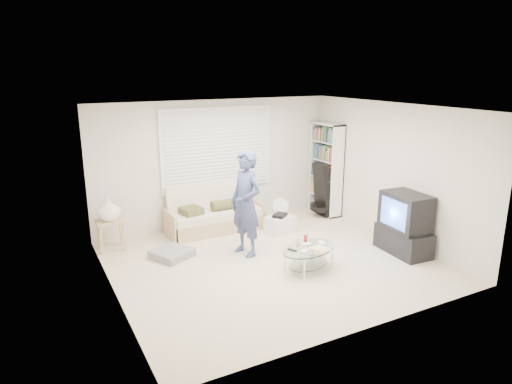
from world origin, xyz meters
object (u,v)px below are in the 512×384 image
coffee_table (309,252)px  tv_unit (405,224)px  bookshelf (326,169)px  futon_sofa (214,216)px

coffee_table → tv_unit: bearing=-5.3°
bookshelf → coffee_table: bearing=-130.6°
tv_unit → coffee_table: size_ratio=0.92×
futon_sofa → bookshelf: (2.57, -0.10, 0.69)m
futon_sofa → bookshelf: 2.66m
tv_unit → bookshelf: bearing=87.1°
futon_sofa → bookshelf: bearing=-2.2°
bookshelf → tv_unit: bearing=-92.9°
futon_sofa → coffee_table: size_ratio=1.62×
futon_sofa → coffee_table: 2.46m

